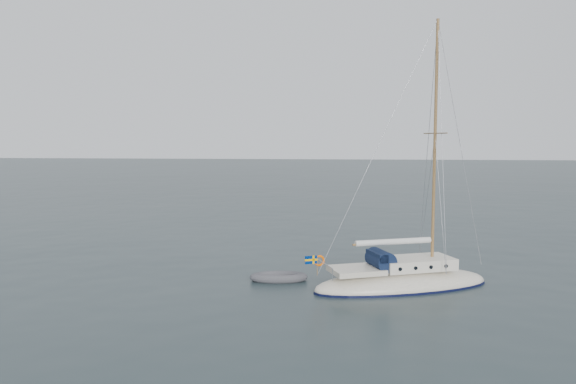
# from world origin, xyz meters

# --- Properties ---
(ground) EXTENTS (300.00, 300.00, 0.00)m
(ground) POSITION_xyz_m (0.00, 0.00, 0.00)
(ground) COLOR black
(ground) RESTS_ON ground
(sailboat) EXTENTS (8.33, 2.50, 11.86)m
(sailboat) POSITION_xyz_m (3.76, -2.00, 0.90)
(sailboat) COLOR beige
(sailboat) RESTS_ON ground
(dinghy) EXTENTS (2.61, 1.18, 0.37)m
(dinghy) POSITION_xyz_m (-1.64, -1.41, 0.16)
(dinghy) COLOR #4C4C51
(dinghy) RESTS_ON ground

